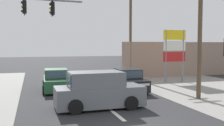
# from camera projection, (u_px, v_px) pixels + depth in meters

# --- Properties ---
(lane_dash_mid) EXTENTS (0.20, 2.40, 0.01)m
(lane_dash_mid) POSITION_uv_depth(u_px,v_px,m) (116.00, 114.00, 12.29)
(lane_dash_mid) COLOR silver
(lane_dash_mid) RESTS_ON ground
(lane_dash_far) EXTENTS (0.20, 2.40, 0.01)m
(lane_dash_far) POSITION_uv_depth(u_px,v_px,m) (92.00, 95.00, 17.05)
(lane_dash_far) COLOR silver
(lane_dash_far) RESTS_ON ground
(utility_pole_midground_right) EXTENTS (1.80, 0.26, 8.71)m
(utility_pole_midground_right) POSITION_uv_depth(u_px,v_px,m) (200.00, 23.00, 15.60)
(utility_pole_midground_right) COLOR brown
(utility_pole_midground_right) RESTS_ON ground
(utility_pole_background_right) EXTENTS (1.80, 0.26, 9.61)m
(utility_pole_background_right) POSITION_uv_depth(u_px,v_px,m) (131.00, 27.00, 25.63)
(utility_pole_background_right) COLOR brown
(utility_pole_background_right) RESTS_ON ground
(traffic_signal_mast) EXTENTS (5.28, 0.60, 6.00)m
(traffic_signal_mast) POSITION_uv_depth(u_px,v_px,m) (9.00, 28.00, 13.51)
(traffic_signal_mast) COLOR slate
(traffic_signal_mast) RESTS_ON ground
(shopping_plaza_sign) EXTENTS (2.10, 0.16, 4.60)m
(shopping_plaza_sign) POSITION_uv_depth(u_px,v_px,m) (174.00, 48.00, 22.86)
(shopping_plaza_sign) COLOR slate
(shopping_plaza_sign) RESTS_ON ground
(shopfront_wall_far) EXTENTS (12.00, 1.00, 3.60)m
(shopfront_wall_far) POSITION_uv_depth(u_px,v_px,m) (177.00, 59.00, 27.80)
(shopfront_wall_far) COLOR gray
(shopfront_wall_far) RESTS_ON ground
(sedan_receding_far) EXTENTS (2.04, 4.31, 1.56)m
(sedan_receding_far) POSITION_uv_depth(u_px,v_px,m) (56.00, 81.00, 18.71)
(sedan_receding_far) COLOR #235633
(sedan_receding_far) RESTS_ON ground
(suv_kerbside_parked) EXTENTS (4.56, 2.09, 1.90)m
(suv_kerbside_parked) POSITION_uv_depth(u_px,v_px,m) (98.00, 91.00, 13.46)
(suv_kerbside_parked) COLOR slate
(suv_kerbside_parked) RESTS_ON ground
(sedan_oncoming_mid) EXTENTS (1.97, 4.28, 1.56)m
(sedan_oncoming_mid) POSITION_uv_depth(u_px,v_px,m) (128.00, 81.00, 18.74)
(sedan_oncoming_mid) COLOR black
(sedan_oncoming_mid) RESTS_ON ground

